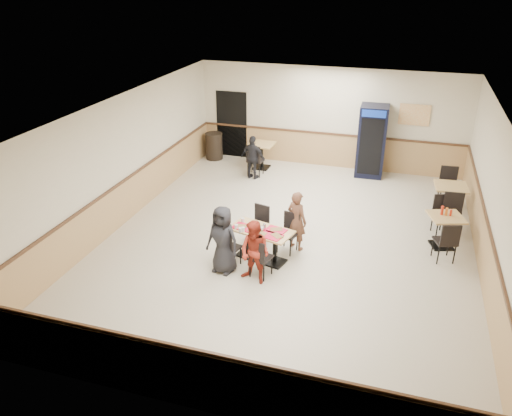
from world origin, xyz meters
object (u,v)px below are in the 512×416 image
(lone_diner, at_px, (253,158))
(diner_woman_left, at_px, (223,240))
(side_table_near, at_px, (444,226))
(diner_man_opposite, at_px, (297,221))
(diner_woman_right, at_px, (255,253))
(pepsi_cooler, at_px, (372,141))
(side_table_far, at_px, (449,196))
(main_table, at_px, (261,239))
(back_table, at_px, (262,152))
(trash_bin, at_px, (214,146))

(lone_diner, bearing_deg, diner_woman_left, 110.87)
(diner_woman_left, xyz_separation_m, side_table_near, (4.24, 2.32, -0.22))
(diner_man_opposite, bearing_deg, diner_woman_right, 97.57)
(diner_man_opposite, distance_m, pepsi_cooler, 4.97)
(diner_woman_left, xyz_separation_m, pepsi_cooler, (2.29, 6.16, 0.33))
(side_table_near, xyz_separation_m, pepsi_cooler, (-1.95, 3.83, 0.55))
(diner_woman_left, distance_m, diner_man_opposite, 1.78)
(side_table_near, bearing_deg, diner_woman_left, -151.28)
(side_table_far, bearing_deg, lone_diner, 169.98)
(diner_man_opposite, bearing_deg, side_table_near, -136.73)
(main_table, height_order, lone_diner, lone_diner)
(side_table_near, height_order, back_table, back_table)
(diner_woman_right, bearing_deg, main_table, 115.64)
(trash_bin, bearing_deg, pepsi_cooler, 0.50)
(side_table_far, bearing_deg, trash_bin, 162.77)
(diner_woman_right, relative_size, lone_diner, 1.01)
(diner_man_opposite, relative_size, side_table_far, 1.64)
(main_table, distance_m, pepsi_cooler, 5.78)
(diner_woman_right, height_order, back_table, diner_woman_right)
(main_table, relative_size, diner_woman_left, 1.00)
(main_table, distance_m, side_table_near, 4.01)
(diner_man_opposite, distance_m, lone_diner, 4.13)
(diner_woman_left, bearing_deg, trash_bin, 124.49)
(diner_woman_right, relative_size, diner_man_opposite, 0.97)
(main_table, bearing_deg, diner_man_opposite, 62.10)
(back_table, xyz_separation_m, pepsi_cooler, (3.19, 0.39, 0.52))
(lone_diner, relative_size, side_table_near, 1.46)
(lone_diner, bearing_deg, back_table, -79.63)
(diner_man_opposite, xyz_separation_m, side_table_far, (3.21, 2.63, -0.13))
(diner_woman_right, relative_size, side_table_near, 1.48)
(side_table_far, distance_m, back_table, 5.61)
(diner_woman_left, distance_m, trash_bin, 6.65)
(main_table, relative_size, trash_bin, 1.67)
(main_table, bearing_deg, trash_bin, 134.40)
(pepsi_cooler, distance_m, trash_bin, 4.92)
(diner_woman_right, xyz_separation_m, side_table_near, (3.53, 2.50, -0.15))
(side_table_near, xyz_separation_m, side_table_far, (0.16, 1.62, 0.04))
(main_table, relative_size, lone_diner, 1.11)
(lone_diner, distance_m, side_table_far, 5.39)
(diner_woman_left, xyz_separation_m, back_table, (-0.91, 5.76, -0.19))
(main_table, distance_m, side_table_far, 5.03)
(lone_diner, height_order, pepsi_cooler, pepsi_cooler)
(diner_woman_right, height_order, side_table_near, diner_woman_right)
(main_table, distance_m, diner_man_opposite, 0.91)
(diner_woman_left, height_order, diner_man_opposite, diner_woman_left)
(trash_bin, bearing_deg, side_table_near, -29.02)
(diner_woman_left, distance_m, side_table_near, 4.84)
(diner_woman_left, bearing_deg, side_table_far, 53.43)
(diner_man_opposite, xyz_separation_m, side_table_near, (3.05, 1.00, -0.18))
(diner_woman_left, bearing_deg, diner_woman_right, -2.59)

